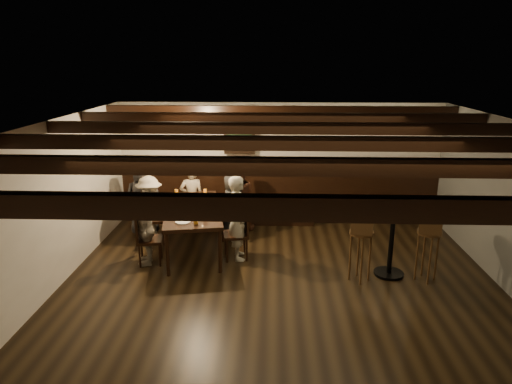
{
  "coord_description": "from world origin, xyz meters",
  "views": [
    {
      "loc": [
        -0.13,
        -5.63,
        3.2
      ],
      "look_at": [
        -0.39,
        1.3,
        1.19
      ],
      "focal_mm": 32.0,
      "sensor_mm": 36.0,
      "label": 1
    }
  ],
  "objects_px": {
    "person_bench_left": "(143,198)",
    "person_left_near": "(150,210)",
    "chair_left_far": "(149,248)",
    "chair_left_near": "(153,227)",
    "chair_right_far": "(237,243)",
    "bar_stool_left": "(360,255)",
    "person_bench_centre": "(192,198)",
    "person_right_near": "(233,205)",
    "dining_table": "(192,211)",
    "person_left_far": "(146,229)",
    "person_bench_right": "(239,198)",
    "bar_stool_right": "(427,254)",
    "person_right_far": "(239,218)",
    "high_top_table": "(392,231)",
    "chair_right_near": "(232,224)"
  },
  "relations": [
    {
      "from": "person_right_near",
      "to": "bar_stool_left",
      "type": "height_order",
      "value": "person_right_near"
    },
    {
      "from": "person_left_near",
      "to": "high_top_table",
      "type": "xyz_separation_m",
      "value": [
        4.01,
        -1.16,
        0.11
      ]
    },
    {
      "from": "person_bench_centre",
      "to": "chair_right_far",
      "type": "bearing_deg",
      "value": 115.59
    },
    {
      "from": "person_left_far",
      "to": "person_bench_right",
      "type": "bearing_deg",
      "value": 129.29
    },
    {
      "from": "chair_right_far",
      "to": "bar_stool_right",
      "type": "height_order",
      "value": "bar_stool_right"
    },
    {
      "from": "high_top_table",
      "to": "person_bench_right",
      "type": "bearing_deg",
      "value": 142.33
    },
    {
      "from": "chair_left_near",
      "to": "chair_right_near",
      "type": "height_order",
      "value": "chair_left_near"
    },
    {
      "from": "chair_left_near",
      "to": "chair_right_far",
      "type": "height_order",
      "value": "chair_left_near"
    },
    {
      "from": "chair_left_far",
      "to": "bar_stool_left",
      "type": "relative_size",
      "value": 0.76
    },
    {
      "from": "bar_stool_left",
      "to": "person_left_near",
      "type": "bearing_deg",
      "value": 171.18
    },
    {
      "from": "person_bench_centre",
      "to": "person_left_far",
      "type": "bearing_deg",
      "value": 63.43
    },
    {
      "from": "person_bench_centre",
      "to": "person_left_near",
      "type": "height_order",
      "value": "person_bench_centre"
    },
    {
      "from": "chair_left_far",
      "to": "person_bench_centre",
      "type": "xyz_separation_m",
      "value": [
        0.44,
        1.61,
        0.37
      ]
    },
    {
      "from": "chair_right_far",
      "to": "bar_stool_right",
      "type": "xyz_separation_m",
      "value": [
        2.9,
        -0.7,
        0.15
      ]
    },
    {
      "from": "dining_table",
      "to": "person_bench_left",
      "type": "xyz_separation_m",
      "value": [
        -1.05,
        0.72,
        0.0
      ]
    },
    {
      "from": "chair_right_far",
      "to": "bar_stool_right",
      "type": "distance_m",
      "value": 2.98
    },
    {
      "from": "dining_table",
      "to": "person_bench_right",
      "type": "xyz_separation_m",
      "value": [
        0.72,
        1.05,
        -0.06
      ]
    },
    {
      "from": "high_top_table",
      "to": "person_bench_left",
      "type": "bearing_deg",
      "value": 159.57
    },
    {
      "from": "chair_right_near",
      "to": "bar_stool_left",
      "type": "relative_size",
      "value": 0.8
    },
    {
      "from": "person_right_near",
      "to": "person_bench_centre",
      "type": "bearing_deg",
      "value": 51.34
    },
    {
      "from": "chair_left_near",
      "to": "chair_left_far",
      "type": "xyz_separation_m",
      "value": [
        0.16,
        -0.88,
        -0.03
      ]
    },
    {
      "from": "chair_left_near",
      "to": "bar_stool_left",
      "type": "height_order",
      "value": "bar_stool_left"
    },
    {
      "from": "chair_left_near",
      "to": "person_right_far",
      "type": "bearing_deg",
      "value": 58.52
    },
    {
      "from": "chair_left_far",
      "to": "person_bench_left",
      "type": "xyz_separation_m",
      "value": [
        -0.42,
        1.29,
        0.45
      ]
    },
    {
      "from": "dining_table",
      "to": "person_bench_right",
      "type": "distance_m",
      "value": 1.27
    },
    {
      "from": "person_right_near",
      "to": "person_bench_right",
      "type": "bearing_deg",
      "value": -18.43
    },
    {
      "from": "person_bench_left",
      "to": "person_right_far",
      "type": "height_order",
      "value": "person_right_far"
    },
    {
      "from": "chair_left_far",
      "to": "person_right_near",
      "type": "relative_size",
      "value": 0.67
    },
    {
      "from": "high_top_table",
      "to": "person_bench_centre",
      "type": "bearing_deg",
      "value": 150.8
    },
    {
      "from": "bar_stool_left",
      "to": "person_right_near",
      "type": "bearing_deg",
      "value": 153.57
    },
    {
      "from": "person_left_far",
      "to": "dining_table",
      "type": "bearing_deg",
      "value": 120.96
    },
    {
      "from": "person_left_near",
      "to": "person_right_far",
      "type": "height_order",
      "value": "person_right_far"
    },
    {
      "from": "chair_left_near",
      "to": "chair_right_far",
      "type": "relative_size",
      "value": 1.07
    },
    {
      "from": "dining_table",
      "to": "chair_right_near",
      "type": "distance_m",
      "value": 0.95
    },
    {
      "from": "person_bench_left",
      "to": "person_left_near",
      "type": "height_order",
      "value": "person_bench_left"
    },
    {
      "from": "chair_right_far",
      "to": "bar_stool_left",
      "type": "distance_m",
      "value": 2.05
    },
    {
      "from": "person_bench_centre",
      "to": "person_left_near",
      "type": "relative_size",
      "value": 1.01
    },
    {
      "from": "person_bench_centre",
      "to": "high_top_table",
      "type": "distance_m",
      "value": 3.87
    },
    {
      "from": "person_bench_centre",
      "to": "person_left_far",
      "type": "distance_m",
      "value": 1.68
    },
    {
      "from": "chair_right_far",
      "to": "person_right_near",
      "type": "bearing_deg",
      "value": -2.01
    },
    {
      "from": "person_right_far",
      "to": "bar_stool_left",
      "type": "distance_m",
      "value": 2.03
    },
    {
      "from": "bar_stool_left",
      "to": "person_right_far",
      "type": "bearing_deg",
      "value": 170.51
    },
    {
      "from": "chair_left_near",
      "to": "person_right_far",
      "type": "relative_size",
      "value": 0.66
    },
    {
      "from": "person_bench_centre",
      "to": "person_right_far",
      "type": "xyz_separation_m",
      "value": [
        1.01,
        -1.34,
        0.08
      ]
    },
    {
      "from": "bar_stool_right",
      "to": "person_bench_right",
      "type": "bearing_deg",
      "value": 162.91
    },
    {
      "from": "chair_left_far",
      "to": "person_left_far",
      "type": "bearing_deg",
      "value": -90.0
    },
    {
      "from": "person_left_far",
      "to": "bar_stool_left",
      "type": "relative_size",
      "value": 1.07
    },
    {
      "from": "person_right_far",
      "to": "person_bench_left",
      "type": "bearing_deg",
      "value": 50.71
    },
    {
      "from": "dining_table",
      "to": "person_right_near",
      "type": "bearing_deg",
      "value": 30.96
    },
    {
      "from": "person_left_near",
      "to": "dining_table",
      "type": "bearing_deg",
      "value": 59.04
    }
  ]
}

